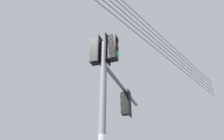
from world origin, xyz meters
TOP-DOWN VIEW (x-y plane):
  - signal_mast_assembly at (0.35, 0.19)m, footprint 4.31×1.49m
  - overhead_wire_span at (0.75, -0.10)m, footprint 22.95×3.31m

SIDE VIEW (x-z plane):
  - signal_mast_assembly at x=0.35m, z-range 1.20..6.93m
  - overhead_wire_span at x=0.75m, z-range 6.96..8.52m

